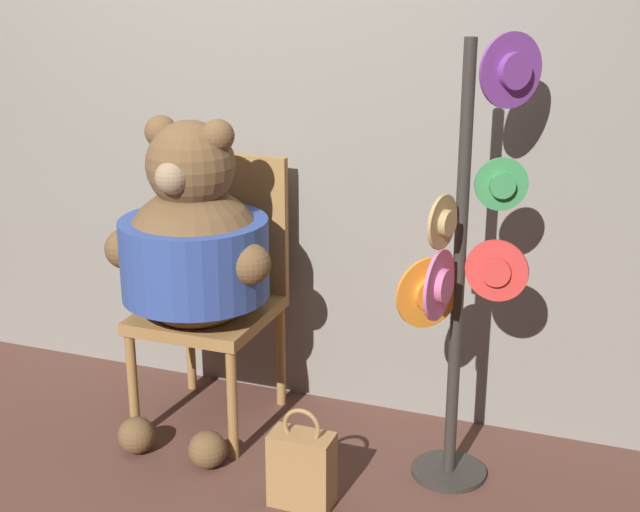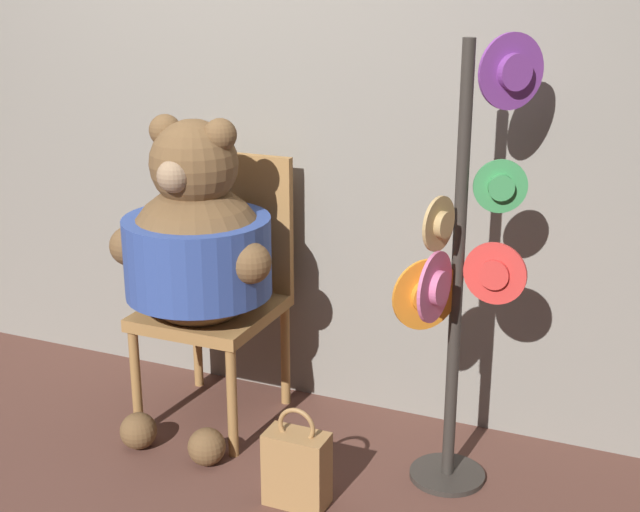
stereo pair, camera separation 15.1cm
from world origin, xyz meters
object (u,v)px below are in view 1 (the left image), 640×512
teddy_bear (194,249)px  handbag_on_ground (302,468)px  hat_display_rack (463,266)px  chair (217,284)px

teddy_bear → handbag_on_ground: bearing=-31.0°
hat_display_rack → handbag_on_ground: bearing=-142.8°
chair → hat_display_rack: (1.04, -0.18, 0.26)m
chair → handbag_on_ground: size_ratio=2.89×
teddy_bear → hat_display_rack: 1.04m
hat_display_rack → teddy_bear: bearing=-179.8°
chair → teddy_bear: size_ratio=0.84×
hat_display_rack → handbag_on_ground: hat_display_rack is taller
teddy_bear → handbag_on_ground: (0.58, -0.35, -0.63)m
chair → hat_display_rack: 1.09m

